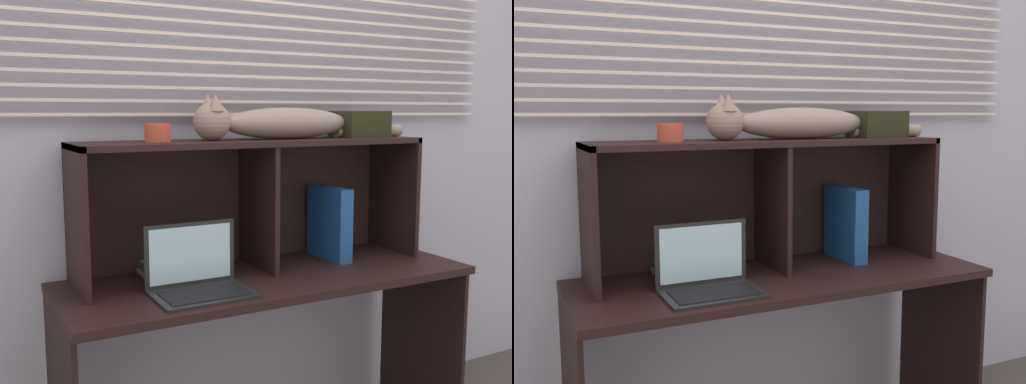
# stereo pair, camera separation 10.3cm
# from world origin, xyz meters

# --- Properties ---
(back_panel_with_blinds) EXTENTS (4.40, 0.08, 2.50)m
(back_panel_with_blinds) POSITION_xyz_m (0.00, 0.55, 1.26)
(back_panel_with_blinds) COLOR #B0B3C2
(back_panel_with_blinds) RESTS_ON ground
(desk) EXTENTS (1.57, 0.57, 0.75)m
(desk) POSITION_xyz_m (0.00, 0.23, 0.61)
(desk) COLOR black
(desk) RESTS_ON ground
(hutch_shelf_unit) EXTENTS (1.40, 0.33, 0.51)m
(hutch_shelf_unit) POSITION_xyz_m (0.00, 0.37, 1.10)
(hutch_shelf_unit) COLOR black
(hutch_shelf_unit) RESTS_ON desk
(cat) EXTENTS (0.97, 0.15, 0.17)m
(cat) POSITION_xyz_m (0.09, 0.34, 1.32)
(cat) COLOR gray
(cat) RESTS_ON hutch_shelf_unit
(laptop) EXTENTS (0.34, 0.23, 0.23)m
(laptop) POSITION_xyz_m (-0.33, 0.14, 0.80)
(laptop) COLOR black
(laptop) RESTS_ON desk
(binder_upright) EXTENTS (0.06, 0.25, 0.30)m
(binder_upright) POSITION_xyz_m (0.35, 0.34, 0.90)
(binder_upright) COLOR #1C4C91
(binder_upright) RESTS_ON desk
(book_stack) EXTENTS (0.16, 0.23, 0.06)m
(book_stack) POSITION_xyz_m (-0.37, 0.34, 0.78)
(book_stack) COLOR brown
(book_stack) RESTS_ON desk
(small_basket) EXTENTS (0.09, 0.09, 0.06)m
(small_basket) POSITION_xyz_m (-0.39, 0.34, 1.29)
(small_basket) COLOR #C34932
(small_basket) RESTS_ON hutch_shelf_unit
(storage_box) EXTENTS (0.21, 0.17, 0.11)m
(storage_box) POSITION_xyz_m (0.49, 0.34, 1.31)
(storage_box) COLOR black
(storage_box) RESTS_ON hutch_shelf_unit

